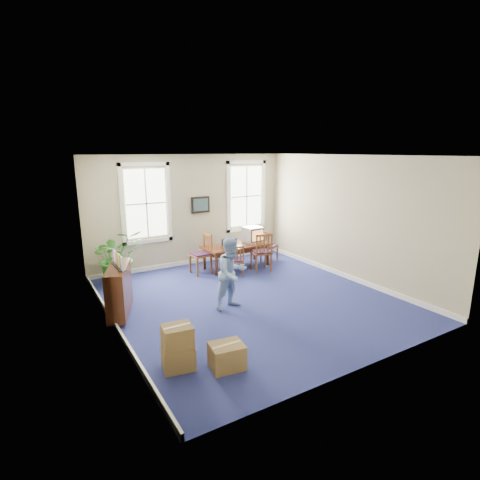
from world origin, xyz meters
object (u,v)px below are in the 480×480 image
cardboard_boxes (187,341)px  credenza (119,293)px  man (232,273)px  crt_tv (253,234)px  chair_near_left (236,260)px  potted_plant (118,256)px  conference_table (237,256)px

cardboard_boxes → credenza: bearing=101.8°
cardboard_boxes → man: bearing=41.6°
crt_tv → cardboard_boxes: size_ratio=0.42×
man → cardboard_boxes: bearing=-148.7°
chair_near_left → potted_plant: (-2.85, 1.07, 0.26)m
chair_near_left → crt_tv: bearing=-119.7°
crt_tv → chair_near_left: size_ratio=0.63×
conference_table → chair_near_left: size_ratio=2.25×
conference_table → potted_plant: size_ratio=1.41×
man → chair_near_left: bearing=46.7°
man → credenza: man is taller
credenza → potted_plant: 2.09m
man → conference_table: bearing=47.2°
conference_table → chair_near_left: (-0.40, -0.66, 0.10)m
chair_near_left → potted_plant: bearing=3.6°
cardboard_boxes → potted_plant: bearing=90.3°
crt_tv → potted_plant: 3.85m
chair_near_left → potted_plant: size_ratio=0.63×
crt_tv → credenza: bearing=-161.8°
crt_tv → potted_plant: (-3.83, 0.37, -0.20)m
potted_plant → conference_table: bearing=-7.2°
crt_tv → chair_near_left: crt_tv is taller
chair_near_left → cardboard_boxes: 4.33m
man → cardboard_boxes: (-1.67, -1.48, -0.40)m
man → cardboard_boxes: 2.27m
conference_table → man: (-1.56, -2.46, 0.44)m
man → credenza: bearing=148.3°
credenza → potted_plant: bearing=98.8°
crt_tv → potted_plant: bearing=171.6°
crt_tv → credenza: crt_tv is taller
conference_table → crt_tv: 0.80m
cardboard_boxes → chair_near_left: bearing=49.2°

